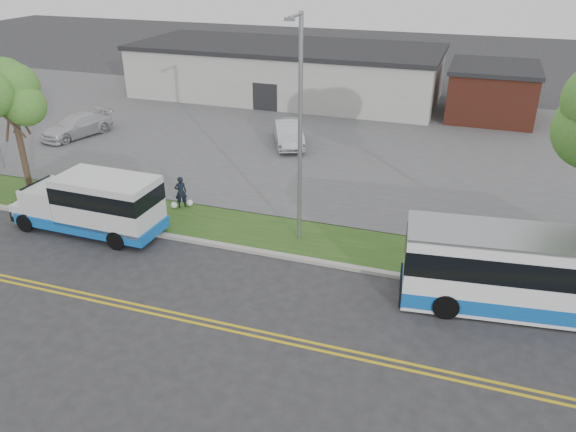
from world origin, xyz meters
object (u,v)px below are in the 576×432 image
at_px(shuttle_bus, 96,203).
at_px(transit_bus, 559,276).
at_px(tree_west, 10,96).
at_px(streetlight_near, 300,126).
at_px(pedestrian, 181,192).
at_px(parked_car_a, 288,133).
at_px(parked_car_b, 76,126).

bearing_deg(shuttle_bus, transit_bus, 1.18).
relative_size(tree_west, streetlight_near, 0.73).
xyz_separation_m(transit_bus, pedestrian, (-16.63, 3.40, -0.59)).
relative_size(shuttle_bus, parked_car_a, 1.51).
bearing_deg(parked_car_a, tree_west, -156.79).
xyz_separation_m(shuttle_bus, parked_car_b, (-9.84, 11.25, -0.64)).
relative_size(transit_bus, parked_car_b, 2.17).
relative_size(tree_west, parked_car_a, 1.45).
bearing_deg(shuttle_bus, streetlight_near, 14.80).
distance_m(tree_west, transit_bus, 25.55).
height_order(transit_bus, pedestrian, transit_bus).
distance_m(transit_bus, parked_car_b, 30.93).
xyz_separation_m(streetlight_near, parked_car_a, (-4.60, 12.03, -4.35)).
height_order(shuttle_bus, parked_car_b, shuttle_bus).
bearing_deg(pedestrian, tree_west, -33.32).
xyz_separation_m(streetlight_near, parked_car_b, (-18.65, 9.11, -4.41)).
relative_size(tree_west, shuttle_bus, 0.96).
bearing_deg(parked_car_a, streetlight_near, -93.87).
xyz_separation_m(tree_west, pedestrian, (8.53, 0.80, -4.22)).
bearing_deg(pedestrian, parked_car_a, -138.57).
bearing_deg(tree_west, pedestrian, 5.36).
bearing_deg(pedestrian, shuttle_bus, 16.88).
xyz_separation_m(transit_bus, parked_car_b, (-28.81, 11.24, -0.66)).
height_order(shuttle_bus, parked_car_a, shuttle_bus).
distance_m(shuttle_bus, parked_car_a, 14.79).
bearing_deg(parked_car_b, tree_west, -50.42).
xyz_separation_m(shuttle_bus, parked_car_a, (4.21, 14.17, -0.58)).
bearing_deg(parked_car_b, pedestrian, -16.11).
height_order(pedestrian, parked_car_b, pedestrian).
bearing_deg(parked_car_b, parked_car_a, 28.37).
bearing_deg(tree_west, streetlight_near, -1.80).
distance_m(tree_west, pedestrian, 9.55).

